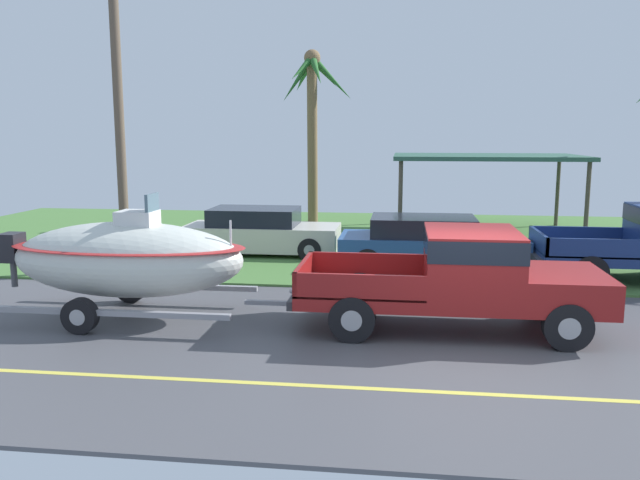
% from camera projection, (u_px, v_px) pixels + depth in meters
% --- Properties ---
extents(ground, '(36.00, 22.00, 0.11)m').
position_uv_depth(ground, '(438.00, 256.00, 18.76)').
color(ground, '#4C4C51').
extents(pickup_truck_towing, '(5.61, 2.12, 1.83)m').
position_uv_depth(pickup_truck_towing, '(469.00, 275.00, 11.51)').
color(pickup_truck_towing, maroon).
rests_on(pickup_truck_towing, ground).
extents(boat_on_trailer, '(5.73, 2.42, 2.41)m').
position_uv_depth(boat_on_trailer, '(127.00, 258.00, 12.29)').
color(boat_on_trailer, gray).
rests_on(boat_on_trailer, ground).
extents(parked_sedan_near, '(4.47, 1.88, 1.38)m').
position_uv_depth(parked_sedan_near, '(260.00, 232.00, 18.85)').
color(parked_sedan_near, beige).
rests_on(parked_sedan_near, ground).
extents(parked_sedan_far, '(4.79, 1.94, 1.38)m').
position_uv_depth(parked_sedan_far, '(429.00, 243.00, 16.87)').
color(parked_sedan_far, '#234C89').
rests_on(parked_sedan_far, ground).
extents(carport_awning, '(6.40, 4.51, 2.79)m').
position_uv_depth(carport_awning, '(486.00, 159.00, 22.56)').
color(carport_awning, '#4C4238').
rests_on(carport_awning, ground).
extents(palm_tree_far_left, '(2.88, 3.49, 6.71)m').
position_uv_depth(palm_tree_far_left, '(313.00, 100.00, 24.88)').
color(palm_tree_far_left, brown).
rests_on(palm_tree_far_left, ground).
extents(utility_pole, '(0.24, 1.80, 8.71)m').
position_uv_depth(utility_pole, '(118.00, 93.00, 15.88)').
color(utility_pole, brown).
rests_on(utility_pole, ground).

